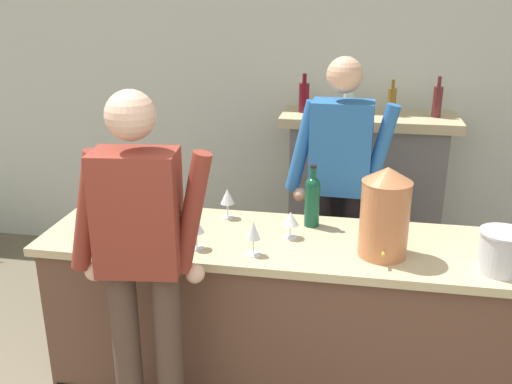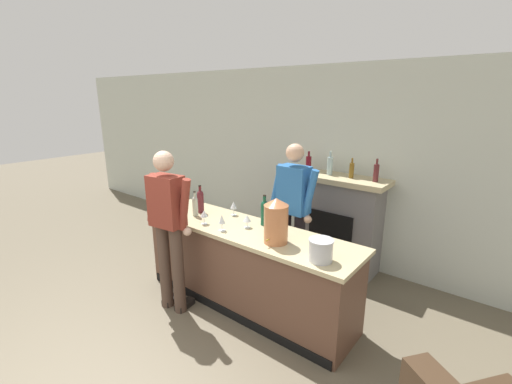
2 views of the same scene
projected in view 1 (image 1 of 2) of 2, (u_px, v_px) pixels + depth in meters
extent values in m
cube|color=silver|center=(300.00, 97.00, 4.48)|extent=(12.00, 0.07, 2.75)
cube|color=brown|center=(287.00, 320.00, 3.16)|extent=(2.55, 0.64, 0.90)
cube|color=tan|center=(289.00, 243.00, 3.00)|extent=(2.62, 0.71, 0.04)
cube|color=slate|center=(363.00, 202.00, 4.41)|extent=(1.12, 0.44, 1.24)
cube|color=black|center=(362.00, 233.00, 4.25)|extent=(0.61, 0.02, 0.79)
cube|color=tan|center=(369.00, 119.00, 4.17)|extent=(1.28, 0.52, 0.07)
cylinder|color=#580E18|center=(304.00, 98.00, 4.20)|extent=(0.08, 0.08, 0.21)
cylinder|color=#580E18|center=(305.00, 78.00, 4.15)|extent=(0.03, 0.03, 0.07)
cylinder|color=#A0BCBE|center=(349.00, 98.00, 4.14)|extent=(0.08, 0.08, 0.24)
cylinder|color=#A0BCBE|center=(350.00, 76.00, 4.09)|extent=(0.03, 0.03, 0.08)
cylinder|color=brown|center=(392.00, 102.00, 4.10)|extent=(0.06, 0.06, 0.20)
cylinder|color=brown|center=(393.00, 84.00, 4.06)|extent=(0.02, 0.02, 0.07)
cylinder|color=#532022|center=(437.00, 102.00, 4.04)|extent=(0.07, 0.07, 0.22)
cylinder|color=#532022|center=(439.00, 82.00, 3.99)|extent=(0.03, 0.03, 0.07)
cylinder|color=#4C392E|center=(170.00, 365.00, 2.70)|extent=(0.13, 0.13, 1.01)
cylinder|color=#4C392E|center=(128.00, 364.00, 2.71)|extent=(0.13, 0.13, 1.01)
cube|color=maroon|center=(138.00, 212.00, 2.44)|extent=(0.39, 0.26, 0.54)
cylinder|color=maroon|center=(192.00, 213.00, 2.45)|extent=(0.20, 0.08, 0.57)
sphere|color=#D8AC90|center=(195.00, 274.00, 2.57)|extent=(0.09, 0.09, 0.09)
cylinder|color=maroon|center=(87.00, 211.00, 2.47)|extent=(0.20, 0.08, 0.57)
sphere|color=#D8AC90|center=(95.00, 271.00, 2.59)|extent=(0.09, 0.09, 0.09)
sphere|color=#D8AC90|center=(130.00, 115.00, 2.30)|extent=(0.21, 0.21, 0.21)
cylinder|color=black|center=(319.00, 264.00, 3.68)|extent=(0.13, 0.13, 1.01)
cube|color=black|center=(315.00, 332.00, 3.77)|extent=(0.11, 0.24, 0.07)
cylinder|color=black|center=(351.00, 267.00, 3.64)|extent=(0.13, 0.13, 1.01)
cube|color=black|center=(346.00, 336.00, 3.73)|extent=(0.11, 0.24, 0.07)
cube|color=#2861A7|center=(341.00, 147.00, 3.39)|extent=(0.37, 0.24, 0.56)
cylinder|color=#2861A7|center=(302.00, 146.00, 3.42)|extent=(0.20, 0.08, 0.57)
sphere|color=#DAA989|center=(300.00, 194.00, 3.50)|extent=(0.09, 0.09, 0.09)
cylinder|color=#2861A7|center=(380.00, 151.00, 3.33)|extent=(0.20, 0.08, 0.57)
sphere|color=#DAA989|center=(377.00, 200.00, 3.41)|extent=(0.09, 0.09, 0.09)
sphere|color=#DAA989|center=(345.00, 75.00, 3.25)|extent=(0.21, 0.21, 0.21)
cylinder|color=#B86E44|center=(384.00, 219.00, 2.75)|extent=(0.24, 0.24, 0.38)
cone|color=#B86E44|center=(388.00, 174.00, 2.68)|extent=(0.24, 0.24, 0.07)
cylinder|color=#B29333|center=(383.00, 254.00, 2.67)|extent=(0.02, 0.04, 0.02)
cylinder|color=silver|center=(502.00, 253.00, 2.63)|extent=(0.21, 0.21, 0.19)
cylinder|color=silver|center=(505.00, 233.00, 2.59)|extent=(0.22, 0.22, 0.01)
cylinder|color=#B4BFAD|center=(151.00, 216.00, 3.01)|extent=(0.07, 0.07, 0.21)
sphere|color=#B4BFAD|center=(150.00, 197.00, 2.98)|extent=(0.06, 0.06, 0.06)
cylinder|color=#B4BFAD|center=(149.00, 190.00, 2.96)|extent=(0.03, 0.03, 0.08)
cylinder|color=black|center=(148.00, 181.00, 2.95)|extent=(0.03, 0.03, 0.01)
cylinder|color=#10472E|center=(312.00, 205.00, 3.13)|extent=(0.08, 0.08, 0.24)
sphere|color=#10472E|center=(313.00, 184.00, 3.09)|extent=(0.08, 0.08, 0.08)
cylinder|color=#10472E|center=(313.00, 176.00, 3.07)|extent=(0.03, 0.03, 0.09)
cylinder|color=black|center=(313.00, 167.00, 3.05)|extent=(0.04, 0.04, 0.01)
cylinder|color=#A9A9BE|center=(98.00, 210.00, 3.13)|extent=(0.07, 0.07, 0.19)
sphere|color=#A9A9BE|center=(96.00, 194.00, 3.10)|extent=(0.06, 0.06, 0.06)
cylinder|color=#A9A9BE|center=(96.00, 188.00, 3.09)|extent=(0.03, 0.03, 0.07)
cylinder|color=black|center=(95.00, 180.00, 3.08)|extent=(0.03, 0.03, 0.01)
cylinder|color=#581D23|center=(151.00, 204.00, 3.14)|extent=(0.08, 0.08, 0.24)
sphere|color=#581D23|center=(150.00, 184.00, 3.10)|extent=(0.08, 0.08, 0.08)
cylinder|color=#581D23|center=(149.00, 175.00, 3.08)|extent=(0.03, 0.03, 0.09)
cylinder|color=black|center=(148.00, 166.00, 3.06)|extent=(0.04, 0.04, 0.01)
cylinder|color=silver|center=(228.00, 217.00, 3.27)|extent=(0.07, 0.07, 0.01)
cylinder|color=silver|center=(228.00, 210.00, 3.26)|extent=(0.01, 0.01, 0.08)
cone|color=silver|center=(227.00, 196.00, 3.23)|extent=(0.08, 0.08, 0.09)
cylinder|color=silver|center=(197.00, 248.00, 2.89)|extent=(0.07, 0.07, 0.01)
cylinder|color=silver|center=(197.00, 240.00, 2.87)|extent=(0.01, 0.01, 0.08)
cone|color=silver|center=(196.00, 226.00, 2.84)|extent=(0.08, 0.08, 0.07)
cylinder|color=silver|center=(290.00, 237.00, 3.01)|extent=(0.07, 0.07, 0.01)
cylinder|color=silver|center=(290.00, 231.00, 3.00)|extent=(0.01, 0.01, 0.07)
cone|color=silver|center=(290.00, 218.00, 2.98)|extent=(0.09, 0.09, 0.07)
cylinder|color=silver|center=(253.00, 254.00, 2.82)|extent=(0.07, 0.07, 0.01)
cylinder|color=silver|center=(253.00, 246.00, 2.81)|extent=(0.01, 0.01, 0.08)
cone|color=silver|center=(253.00, 230.00, 2.78)|extent=(0.07, 0.07, 0.09)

